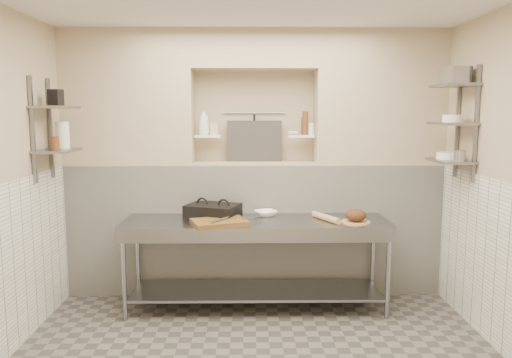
{
  "coord_description": "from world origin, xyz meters",
  "views": [
    {
      "loc": [
        -0.06,
        -3.61,
        1.95
      ],
      "look_at": [
        0.0,
        0.9,
        1.35
      ],
      "focal_mm": 35.0,
      "sensor_mm": 36.0,
      "label": 1
    }
  ],
  "objects_px": {
    "bottle_soap": "(204,122)",
    "cutting_board": "(219,222)",
    "mixing_bowl": "(266,213)",
    "jug_left": "(62,135)",
    "rolling_pin": "(326,218)",
    "bowl_alcove": "(293,133)",
    "panini_press": "(213,211)",
    "prep_table": "(256,246)",
    "bread_loaf": "(356,215)"
  },
  "relations": [
    {
      "from": "bottle_soap",
      "to": "cutting_board",
      "type": "bearing_deg",
      "value": -74.66
    },
    {
      "from": "mixing_bowl",
      "to": "jug_left",
      "type": "height_order",
      "value": "jug_left"
    },
    {
      "from": "mixing_bowl",
      "to": "rolling_pin",
      "type": "bearing_deg",
      "value": -22.53
    },
    {
      "from": "cutting_board",
      "to": "rolling_pin",
      "type": "distance_m",
      "value": 1.05
    },
    {
      "from": "bowl_alcove",
      "to": "rolling_pin",
      "type": "bearing_deg",
      "value": -62.59
    },
    {
      "from": "panini_press",
      "to": "bowl_alcove",
      "type": "xyz_separation_m",
      "value": [
        0.83,
        0.39,
        0.76
      ]
    },
    {
      "from": "bottle_soap",
      "to": "bowl_alcove",
      "type": "bearing_deg",
      "value": -0.89
    },
    {
      "from": "panini_press",
      "to": "jug_left",
      "type": "distance_m",
      "value": 1.62
    },
    {
      "from": "prep_table",
      "to": "bowl_alcove",
      "type": "xyz_separation_m",
      "value": [
        0.4,
        0.53,
        1.09
      ]
    },
    {
      "from": "prep_table",
      "to": "rolling_pin",
      "type": "xyz_separation_m",
      "value": [
        0.68,
        -0.01,
        0.29
      ]
    },
    {
      "from": "rolling_pin",
      "to": "jug_left",
      "type": "relative_size",
      "value": 1.61
    },
    {
      "from": "cutting_board",
      "to": "jug_left",
      "type": "xyz_separation_m",
      "value": [
        -1.5,
        0.18,
        0.82
      ]
    },
    {
      "from": "panini_press",
      "to": "bread_loaf",
      "type": "height_order",
      "value": "same"
    },
    {
      "from": "cutting_board",
      "to": "bread_loaf",
      "type": "xyz_separation_m",
      "value": [
        1.31,
        0.06,
        0.05
      ]
    },
    {
      "from": "prep_table",
      "to": "jug_left",
      "type": "relative_size",
      "value": 10.3
    },
    {
      "from": "bowl_alcove",
      "to": "jug_left",
      "type": "distance_m",
      "value": 2.31
    },
    {
      "from": "panini_press",
      "to": "bottle_soap",
      "type": "distance_m",
      "value": 0.98
    },
    {
      "from": "panini_press",
      "to": "bottle_soap",
      "type": "height_order",
      "value": "bottle_soap"
    },
    {
      "from": "bottle_soap",
      "to": "bowl_alcove",
      "type": "distance_m",
      "value": 0.96
    },
    {
      "from": "bowl_alcove",
      "to": "cutting_board",
      "type": "bearing_deg",
      "value": -136.77
    },
    {
      "from": "cutting_board",
      "to": "mixing_bowl",
      "type": "xyz_separation_m",
      "value": [
        0.46,
        0.4,
        0.01
      ]
    },
    {
      "from": "bread_loaf",
      "to": "bottle_soap",
      "type": "distance_m",
      "value": 1.86
    },
    {
      "from": "prep_table",
      "to": "cutting_board",
      "type": "distance_m",
      "value": 0.48
    },
    {
      "from": "jug_left",
      "to": "cutting_board",
      "type": "bearing_deg",
      "value": -6.82
    },
    {
      "from": "bottle_soap",
      "to": "mixing_bowl",
      "type": "bearing_deg",
      "value": -26.16
    },
    {
      "from": "bottle_soap",
      "to": "jug_left",
      "type": "bearing_deg",
      "value": -157.37
    },
    {
      "from": "prep_table",
      "to": "panini_press",
      "type": "distance_m",
      "value": 0.56
    },
    {
      "from": "prep_table",
      "to": "jug_left",
      "type": "height_order",
      "value": "jug_left"
    },
    {
      "from": "mixing_bowl",
      "to": "bottle_soap",
      "type": "distance_m",
      "value": 1.18
    },
    {
      "from": "prep_table",
      "to": "panini_press",
      "type": "xyz_separation_m",
      "value": [
        -0.43,
        0.14,
        0.33
      ]
    },
    {
      "from": "panini_press",
      "to": "cutting_board",
      "type": "xyz_separation_m",
      "value": [
        0.08,
        -0.31,
        -0.05
      ]
    },
    {
      "from": "jug_left",
      "to": "panini_press",
      "type": "bearing_deg",
      "value": 5.43
    },
    {
      "from": "mixing_bowl",
      "to": "bowl_alcove",
      "type": "xyz_separation_m",
      "value": [
        0.3,
        0.31,
        0.8
      ]
    },
    {
      "from": "bottle_soap",
      "to": "jug_left",
      "type": "height_order",
      "value": "bottle_soap"
    },
    {
      "from": "mixing_bowl",
      "to": "bowl_alcove",
      "type": "bearing_deg",
      "value": 45.94
    },
    {
      "from": "prep_table",
      "to": "mixing_bowl",
      "type": "height_order",
      "value": "mixing_bowl"
    },
    {
      "from": "rolling_pin",
      "to": "bread_loaf",
      "type": "bearing_deg",
      "value": -20.25
    },
    {
      "from": "prep_table",
      "to": "mixing_bowl",
      "type": "xyz_separation_m",
      "value": [
        0.1,
        0.23,
        0.29
      ]
    },
    {
      "from": "cutting_board",
      "to": "rolling_pin",
      "type": "bearing_deg",
      "value": 8.77
    },
    {
      "from": "panini_press",
      "to": "mixing_bowl",
      "type": "bearing_deg",
      "value": 29.81
    },
    {
      "from": "cutting_board",
      "to": "jug_left",
      "type": "relative_size",
      "value": 1.98
    },
    {
      "from": "bread_loaf",
      "to": "bowl_alcove",
      "type": "bearing_deg",
      "value": 130.61
    },
    {
      "from": "mixing_bowl",
      "to": "bread_loaf",
      "type": "relative_size",
      "value": 1.12
    },
    {
      "from": "jug_left",
      "to": "prep_table",
      "type": "bearing_deg",
      "value": -0.19
    },
    {
      "from": "rolling_pin",
      "to": "bread_loaf",
      "type": "xyz_separation_m",
      "value": [
        0.27,
        -0.1,
        0.05
      ]
    },
    {
      "from": "bread_loaf",
      "to": "bowl_alcove",
      "type": "height_order",
      "value": "bowl_alcove"
    },
    {
      "from": "bread_loaf",
      "to": "bottle_soap",
      "type": "bearing_deg",
      "value": 156.26
    },
    {
      "from": "rolling_pin",
      "to": "bottle_soap",
      "type": "bearing_deg",
      "value": 155.52
    },
    {
      "from": "rolling_pin",
      "to": "bowl_alcove",
      "type": "relative_size",
      "value": 3.38
    },
    {
      "from": "prep_table",
      "to": "bread_loaf",
      "type": "xyz_separation_m",
      "value": [
        0.96,
        -0.11,
        0.33
      ]
    }
  ]
}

